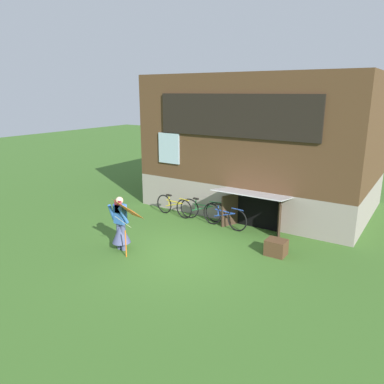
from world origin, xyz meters
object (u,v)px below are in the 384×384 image
kite (112,214)px  bicycle_blue (224,216)px  person (121,228)px  bicycle_green (202,210)px  wooden_crate (276,247)px  bicycle_yellow (174,206)px

kite → bicycle_blue: (1.33, 3.68, -0.87)m
person → kite: (0.25, -0.53, 0.61)m
bicycle_green → person: bearing=-107.3°
bicycle_green → bicycle_blue: bearing=-20.6°
kite → person: bearing=115.7°
bicycle_blue → wooden_crate: bearing=-19.8°
bicycle_blue → bicycle_green: size_ratio=1.03×
kite → bicycle_yellow: kite is taller
bicycle_yellow → wooden_crate: (4.30, -1.17, -0.15)m
bicycle_green → wooden_crate: (3.21, -1.33, -0.16)m
person → bicycle_blue: bearing=60.6°
bicycle_yellow → bicycle_blue: bearing=3.0°
bicycle_yellow → person: bearing=-75.8°
kite → bicycle_yellow: size_ratio=0.95×
person → bicycle_yellow: bearing=96.3°
bicycle_blue → bicycle_green: (-0.99, 0.23, -0.01)m
bicycle_green → bicycle_yellow: size_ratio=1.02×
person → kite: kite is taller
wooden_crate → kite: bearing=-143.9°
bicycle_green → bicycle_yellow: 1.11m
person → bicycle_yellow: size_ratio=0.95×
bicycle_green → bicycle_yellow: bicycle_green is taller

